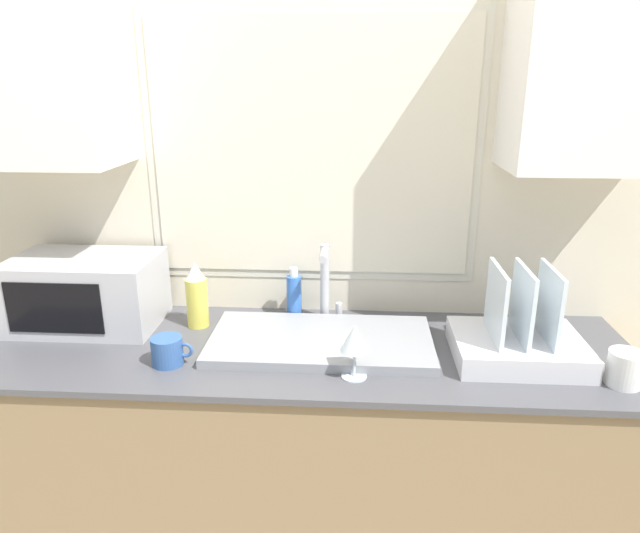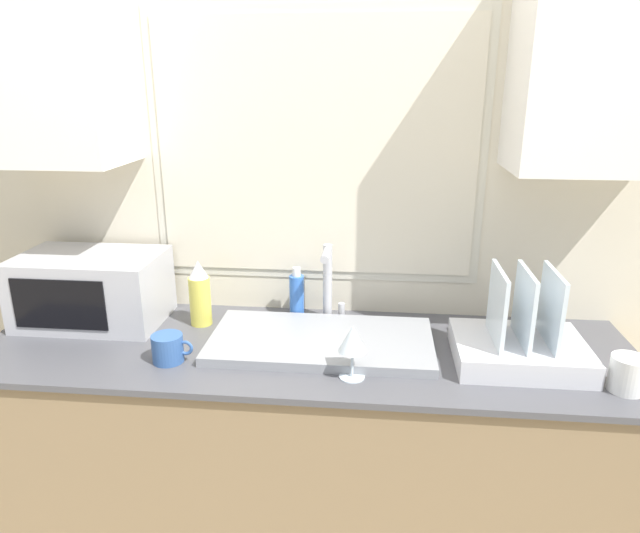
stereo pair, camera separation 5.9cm
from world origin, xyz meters
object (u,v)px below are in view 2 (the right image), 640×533
Objects in this scene: dish_rack at (520,344)px; mug_near_sink at (168,348)px; spray_bottle at (200,294)px; faucet at (328,279)px; soap_bottle at (297,295)px; wine_glass at (353,340)px; microwave at (92,288)px.

mug_near_sink is at bearing -174.31° from dish_rack.
spray_bottle is (-1.04, 0.18, 0.05)m from dish_rack.
faucet reaches higher than soap_bottle.
dish_rack is 0.76m from soap_bottle.
soap_bottle is at bearing 117.64° from wine_glass.
spray_bottle reaches higher than wine_glass.
soap_bottle is (0.32, 0.09, -0.03)m from spray_bottle.
dish_rack is at bearing -6.67° from microwave.
spray_bottle reaches higher than mug_near_sink.
dish_rack is at bearing -23.00° from faucet.
wine_glass reaches higher than mug_near_sink.
microwave is at bearing 161.23° from wine_glass.
soap_bottle is at bearing 173.05° from faucet.
wine_glass is (0.56, -0.04, 0.07)m from mug_near_sink.
soap_bottle is (0.70, 0.10, -0.04)m from microwave.
faucet is at bearing 6.19° from microwave.
mug_near_sink is 0.56m from wine_glass.
faucet is 0.45m from spray_bottle.
dish_rack is 1.67× the size of spray_bottle.
spray_bottle is 1.42× the size of wine_glass.
microwave is 2.09× the size of spray_bottle.
faucet is 0.13m from soap_bottle.
spray_bottle is (0.38, 0.01, -0.01)m from microwave.
soap_bottle is (-0.71, 0.27, 0.02)m from dish_rack.
spray_bottle is at bearing -169.91° from faucet.
microwave is 2.98× the size of wine_glass.
mug_near_sink is (-0.34, -0.37, -0.04)m from soap_bottle.
microwave reaches higher than mug_near_sink.
dish_rack reaches higher than microwave.
dish_rack is at bearing -9.67° from spray_bottle.
faucet is at bearing -6.95° from soap_bottle.
soap_bottle is at bearing 15.82° from spray_bottle.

